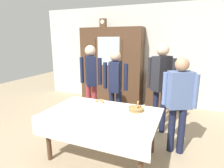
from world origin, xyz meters
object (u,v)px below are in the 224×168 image
book_stack (167,73)px  person_behind_table_right (161,79)px  spoon_mid_left (86,102)px  bread_basket (136,109)px  spoon_back_edge (115,126)px  tea_cup_back_edge (119,113)px  person_beside_shelf (115,82)px  tea_cup_center (99,108)px  wall_cabinet (112,66)px  dining_table (101,119)px  pastry_plate (100,102)px  person_behind_table_left (179,97)px  tea_cup_front_edge (86,117)px  person_near_right_end (91,76)px  bookshelf_low (165,91)px  mantel_clock (103,23)px

book_stack → person_behind_table_right: 1.45m
book_stack → spoon_mid_left: (-1.11, -2.27, -0.21)m
bread_basket → spoon_back_edge: 0.61m
book_stack → tea_cup_back_edge: 2.61m
spoon_mid_left → person_beside_shelf: person_beside_shelf is taller
tea_cup_center → tea_cup_back_edge: bearing=-11.6°
wall_cabinet → person_behind_table_right: bearing=-41.3°
dining_table → pastry_plate: size_ratio=6.04×
tea_cup_back_edge → person_behind_table_left: size_ratio=0.08×
dining_table → tea_cup_front_edge: 0.30m
person_behind_table_right → person_near_right_end: bearing=-177.9°
bookshelf_low → bread_basket: bookshelf_low is taller
wall_cabinet → spoon_back_edge: size_ratio=17.78×
bookshelf_low → person_behind_table_left: 2.15m
tea_cup_center → tea_cup_front_edge: (-0.01, -0.40, -0.00)m
bookshelf_low → person_behind_table_left: (0.42, -2.05, 0.48)m
book_stack → pastry_plate: (-0.86, -2.22, -0.20)m
bookshelf_low → spoon_back_edge: (-0.28, -2.96, 0.28)m
dining_table → wall_cabinet: wall_cabinet is taller
book_stack → pastry_plate: 2.39m
book_stack → tea_cup_center: bearing=-106.1°
mantel_clock → tea_cup_center: size_ratio=1.85×
dining_table → person_near_right_end: bearing=124.5°
tea_cup_center → pastry_plate: 0.31m
tea_cup_center → person_beside_shelf: (-0.09, 0.91, 0.21)m
tea_cup_back_edge → bread_basket: (0.19, 0.22, 0.01)m
spoon_mid_left → person_beside_shelf: 0.77m
mantel_clock → spoon_mid_left: mantel_clock is taller
tea_cup_back_edge → spoon_back_edge: (0.08, -0.38, -0.02)m
book_stack → bread_basket: size_ratio=0.76×
book_stack → person_near_right_end: person_near_right_end is taller
bookshelf_low → tea_cup_back_edge: (-0.36, -2.58, 0.30)m
book_stack → dining_table: bearing=-103.4°
tea_cup_back_edge → mantel_clock: bearing=119.4°
bookshelf_low → tea_cup_center: bearing=-106.1°
bookshelf_low → tea_cup_front_edge: (-0.73, -2.90, 0.30)m
tea_cup_front_edge → spoon_back_edge: 0.45m
bread_basket → pastry_plate: bearing=168.8°
dining_table → tea_cup_back_edge: size_ratio=13.01×
bookshelf_low → tea_cup_back_edge: 2.62m
spoon_mid_left → dining_table: bearing=-37.8°
bookshelf_low → spoon_mid_left: (-1.11, -2.27, 0.28)m
dining_table → tea_cup_back_edge: 0.30m
pastry_plate → person_beside_shelf: 0.67m
dining_table → bread_basket: size_ratio=7.05×
dining_table → wall_cabinet: size_ratio=0.80×
person_behind_table_right → person_beside_shelf: person_behind_table_right is taller
person_behind_table_right → person_behind_table_left: (0.37, -0.61, -0.13)m
book_stack → person_beside_shelf: (-0.81, -1.59, 0.02)m
spoon_back_edge → person_behind_table_right: (0.34, 1.51, 0.33)m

